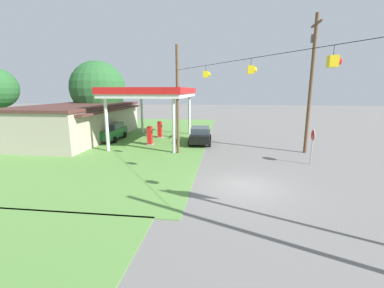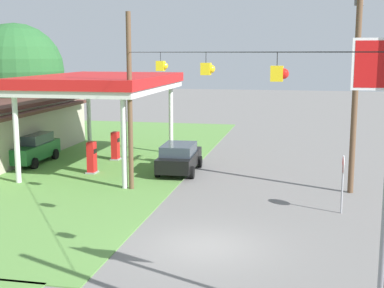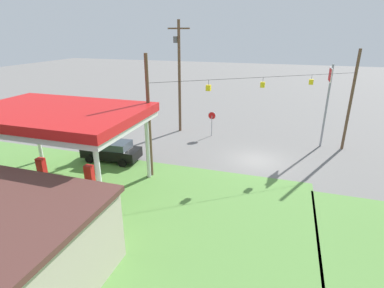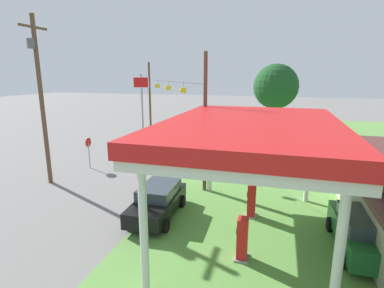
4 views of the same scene
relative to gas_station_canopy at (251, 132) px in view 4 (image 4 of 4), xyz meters
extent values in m
plane|color=slate|center=(-11.86, -8.25, -4.91)|extent=(160.00, 160.00, 0.00)
cube|color=#5B8E42|center=(-27.86, 7.75, -4.89)|extent=(24.00, 24.00, 0.04)
cube|color=silver|center=(0.00, 0.00, -0.23)|extent=(10.77, 7.00, 0.35)
cube|color=red|center=(0.00, 0.00, 0.22)|extent=(10.97, 7.20, 0.55)
cylinder|color=silver|center=(-4.78, -2.90, -2.66)|extent=(0.28, 0.28, 4.51)
cylinder|color=silver|center=(4.78, -2.90, -2.66)|extent=(0.28, 0.28, 4.51)
cylinder|color=silver|center=(-4.78, 2.90, -2.66)|extent=(0.28, 0.28, 4.51)
cylinder|color=silver|center=(4.78, 2.90, -2.66)|extent=(0.28, 0.28, 4.51)
cube|color=#512D28|center=(0.62, 4.45, -1.75)|extent=(14.09, 0.70, 0.20)
cube|color=gray|center=(-1.94, 0.00, -4.85)|extent=(0.71, 0.56, 0.12)
cube|color=red|center=(-1.94, 0.00, -3.95)|extent=(0.55, 0.40, 1.68)
cube|color=black|center=(-1.94, -0.21, -3.62)|extent=(0.39, 0.03, 0.24)
cube|color=gray|center=(1.94, 0.00, -4.85)|extent=(0.71, 0.56, 0.12)
cube|color=red|center=(1.94, 0.00, -3.95)|extent=(0.55, 0.40, 1.68)
cube|color=black|center=(1.94, -0.21, -3.62)|extent=(0.39, 0.03, 0.24)
cube|color=black|center=(-0.59, -4.72, -4.19)|extent=(4.72, 2.04, 0.76)
cube|color=#333D47|center=(-0.87, -4.74, -3.53)|extent=(2.62, 1.81, 0.56)
cylinder|color=black|center=(0.81, -3.72, -4.57)|extent=(0.69, 0.25, 0.68)
cylinder|color=black|center=(0.89, -5.61, -4.57)|extent=(0.69, 0.25, 0.68)
cylinder|color=black|center=(-2.07, -3.84, -4.57)|extent=(0.69, 0.25, 0.68)
cylinder|color=black|center=(-1.99, -5.73, -4.57)|extent=(0.69, 0.25, 0.68)
cube|color=#1E602D|center=(-0.11, 4.72, -4.13)|extent=(4.68, 1.98, 0.89)
cube|color=#333D47|center=(0.17, 4.73, -3.39)|extent=(2.60, 1.78, 0.58)
cylinder|color=black|center=(-1.52, 3.74, -4.57)|extent=(0.69, 0.24, 0.68)
cylinder|color=black|center=(-1.57, 5.63, -4.57)|extent=(0.69, 0.24, 0.68)
cylinder|color=black|center=(1.35, 3.82, -4.57)|extent=(0.69, 0.24, 0.68)
cylinder|color=#99999E|center=(-6.84, -13.19, -3.86)|extent=(0.08, 0.08, 2.10)
cylinder|color=white|center=(-6.84, -13.19, -2.81)|extent=(0.80, 0.03, 0.80)
cylinder|color=red|center=(-6.84, -13.19, -2.81)|extent=(0.70, 0.03, 0.70)
cylinder|color=gray|center=(-17.10, -13.37, -1.25)|extent=(0.18, 0.18, 7.34)
cube|color=white|center=(-17.00, -13.37, 1.55)|extent=(0.06, 1.82, 1.15)
cube|color=red|center=(-17.00, -13.37, 1.55)|extent=(0.07, 1.70, 1.03)
cylinder|color=brown|center=(-3.24, -13.85, 0.57)|extent=(0.28, 0.28, 10.96)
cube|color=brown|center=(-3.24, -13.85, 5.25)|extent=(2.20, 0.14, 0.14)
cylinder|color=#59595B|center=(-2.89, -13.85, 4.25)|extent=(0.44, 0.44, 0.60)
cylinder|color=brown|center=(-18.90, -13.25, -0.60)|extent=(0.24, 0.24, 8.62)
cylinder|color=brown|center=(-4.83, -3.25, -0.60)|extent=(0.24, 0.24, 8.62)
cylinder|color=black|center=(-11.86, -8.25, 1.81)|extent=(14.09, 10.02, 0.02)
cylinder|color=black|center=(-15.38, -10.75, 1.64)|extent=(0.02, 0.02, 0.35)
cube|color=yellow|center=(-15.38, -10.75, 1.26)|extent=(0.32, 0.32, 0.40)
sphere|color=red|center=(-15.38, -10.92, 1.26)|extent=(0.28, 0.28, 0.28)
cylinder|color=black|center=(-11.86, -8.25, 1.64)|extent=(0.02, 0.02, 0.35)
cube|color=yellow|center=(-11.86, -8.25, 1.26)|extent=(0.32, 0.32, 0.40)
sphere|color=yellow|center=(-11.86, -8.42, 1.26)|extent=(0.28, 0.28, 0.28)
cylinder|color=black|center=(-8.35, -5.75, 1.64)|extent=(0.02, 0.02, 0.35)
cube|color=yellow|center=(-8.35, -5.75, 1.26)|extent=(0.32, 0.32, 0.40)
sphere|color=yellow|center=(-8.35, -5.92, 1.26)|extent=(0.28, 0.28, 0.28)
cylinder|color=#4C3828|center=(-24.26, 0.48, -3.00)|extent=(0.44, 0.44, 3.82)
sphere|color=#19471E|center=(-24.26, 0.48, 1.00)|extent=(5.24, 5.24, 5.24)
camera|label=1|loc=(-25.37, -7.00, 0.27)|focal=24.00mm
camera|label=2|loc=(-29.45, -11.42, 1.80)|focal=50.00mm
camera|label=3|loc=(-13.62, 14.70, 4.99)|focal=28.00mm
camera|label=4|loc=(12.82, 1.11, 2.41)|focal=28.00mm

